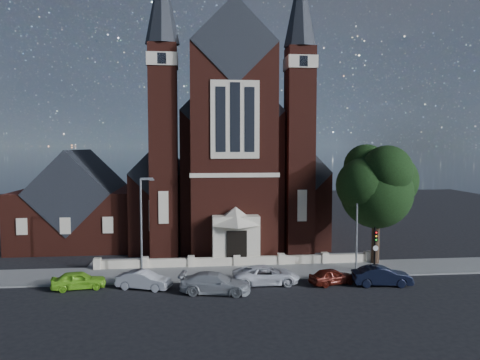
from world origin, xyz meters
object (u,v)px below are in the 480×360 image
object	(u,v)px
street_lamp_left	(142,221)
car_lime_van	(79,280)
car_navy	(382,276)
traffic_signal	(375,244)
street_lamp_right	(358,217)
car_silver_b	(215,283)
car_dark_red	(332,276)
car_silver_a	(144,280)
street_tree	(379,188)
church	(223,166)
parish_hall	(80,207)
car_white_suv	(266,275)

from	to	relation	value
street_lamp_left	car_lime_van	distance (m)	6.54
car_lime_van	car_navy	xyz separation A→B (m)	(22.79, -1.52, 0.06)
traffic_signal	street_lamp_right	bearing A→B (deg)	120.01
traffic_signal	car_silver_b	world-z (taller)	traffic_signal
car_silver_b	car_navy	size ratio (longest dim) A/B	1.15
street_lamp_left	street_lamp_right	distance (m)	18.00
car_dark_red	car_lime_van	bearing A→B (deg)	71.79
traffic_signal	car_silver_a	bearing A→B (deg)	-174.86
car_dark_red	car_silver_b	bearing A→B (deg)	82.17
street_tree	car_silver_b	size ratio (longest dim) A/B	2.09
street_lamp_left	street_lamp_right	bearing A→B (deg)	0.00
street_tree	car_silver_b	xyz separation A→B (m)	(-14.88, -6.58, -6.22)
church	parish_hall	size ratio (longest dim) A/B	2.86
street_tree	car_silver_b	distance (m)	17.42
church	street_lamp_left	distance (m)	20.84
car_silver_b	car_navy	bearing A→B (deg)	-76.18
car_navy	car_dark_red	bearing A→B (deg)	85.18
street_tree	car_navy	size ratio (longest dim) A/B	2.41
church	car_navy	distance (m)	26.55
car_dark_red	car_navy	distance (m)	3.73
car_silver_b	car_white_suv	world-z (taller)	car_silver_b
car_dark_red	street_lamp_left	bearing A→B (deg)	60.48
traffic_signal	car_lime_van	world-z (taller)	traffic_signal
parish_hall	car_lime_van	bearing A→B (deg)	-77.69
street_lamp_left	car_silver_a	distance (m)	5.11
parish_hall	street_lamp_left	xyz separation A→B (m)	(8.09, -14.00, 0.59)
street_tree	street_lamp_left	distance (m)	20.71
traffic_signal	church	bearing A→B (deg)	118.20
street_lamp_left	car_lime_van	bearing A→B (deg)	-147.93
car_lime_van	street_lamp_right	bearing A→B (deg)	-92.07
traffic_signal	car_silver_b	size ratio (longest dim) A/B	0.78
street_tree	car_lime_van	distance (m)	26.11
car_silver_a	car_navy	size ratio (longest dim) A/B	0.91
street_lamp_left	car_white_suv	size ratio (longest dim) A/B	1.57
street_tree	traffic_signal	size ratio (longest dim) A/B	2.67
parish_hall	car_navy	world-z (taller)	parish_hall
traffic_signal	car_silver_a	distance (m)	18.70
street_tree	car_white_suv	distance (m)	13.40
church	street_lamp_left	world-z (taller)	church
car_silver_b	car_navy	xyz separation A→B (m)	(12.74, 0.58, -0.01)
church	car_lime_van	xyz separation A→B (m)	(-12.34, -21.72, -7.52)
street_tree	car_lime_van	size ratio (longest dim) A/B	2.73
parish_hall	car_white_suv	xyz separation A→B (m)	(17.73, -17.02, -3.30)
street_lamp_right	car_lime_van	xyz separation A→B (m)	(-22.43, -2.78, -3.93)
car_dark_red	car_navy	bearing A→B (deg)	-116.16
street_lamp_left	car_silver_b	size ratio (longest dim) A/B	1.58
parish_hall	street_tree	distance (m)	31.27
car_silver_b	street_lamp_right	bearing A→B (deg)	-57.29
parish_hall	car_silver_b	world-z (taller)	parish_hall
traffic_signal	car_navy	world-z (taller)	traffic_signal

